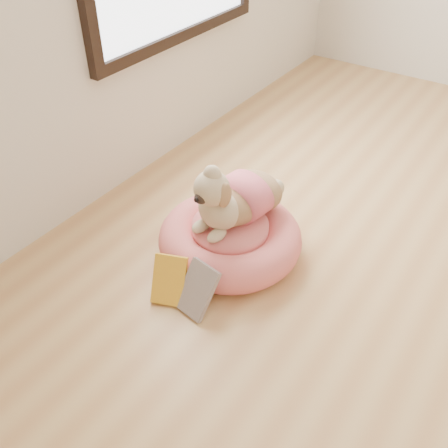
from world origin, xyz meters
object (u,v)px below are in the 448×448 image
Objects in this scene: pet_bed at (230,238)px; dog at (234,187)px; book_yellow at (169,280)px; book_white at (197,290)px.

dog is at bearing 100.76° from pet_bed.
book_yellow is at bearing -87.49° from dog.
dog is (-0.01, 0.04, 0.26)m from pet_bed.
dog is at bearing 62.23° from book_yellow.
book_white is at bearing -68.93° from dog.
dog reaches higher than book_yellow.
book_yellow is at bearing -163.34° from book_white.
pet_bed is 0.37m from book_white.
book_white is at bearing -13.89° from book_yellow.
pet_bed is 1.39× the size of dog.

